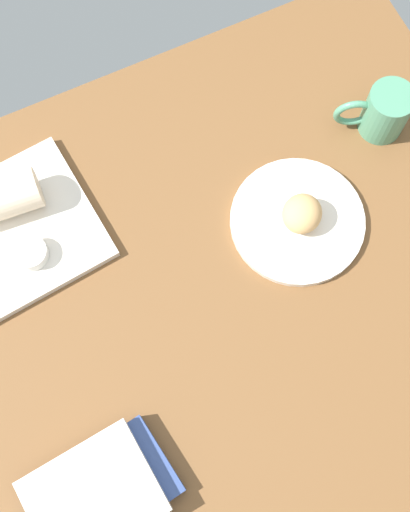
{
  "coord_description": "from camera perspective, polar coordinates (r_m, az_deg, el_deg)",
  "views": [
    {
      "loc": [
        14.62,
        27.13,
        113.45
      ],
      "look_at": [
        -0.07,
        -4.24,
        7.0
      ],
      "focal_mm": 47.58,
      "sensor_mm": 36.0,
      "label": 1
    }
  ],
  "objects": [
    {
      "name": "round_plate",
      "position": [
        1.18,
        7.76,
        2.94
      ],
      "size": [
        23.17,
        23.17,
        1.4
      ],
      "primitive_type": "cylinder",
      "color": "silver",
      "rests_on": "dining_table"
    },
    {
      "name": "sauce_cup",
      "position": [
        1.16,
        -14.43,
        0.24
      ],
      "size": [
        5.66,
        5.66,
        2.4
      ],
      "color": "silver",
      "rests_on": "square_plate"
    },
    {
      "name": "scone_pastry",
      "position": [
        1.15,
        8.16,
        3.54
      ],
      "size": [
        9.7,
        9.64,
        5.25
      ],
      "primitive_type": "ellipsoid",
      "rotation": [
        0.0,
        0.0,
        3.83
      ],
      "color": "tan",
      "rests_on": "round_plate"
    },
    {
      "name": "square_plate",
      "position": [
        1.2,
        -15.33,
        2.15
      ],
      "size": [
        27.64,
        27.64,
        1.6
      ],
      "primitive_type": "cube",
      "rotation": [
        0.0,
        0.0,
        0.1
      ],
      "color": "silver",
      "rests_on": "dining_table"
    },
    {
      "name": "book_stack",
      "position": [
        1.08,
        -8.94,
        -19.18
      ],
      "size": [
        22.99,
        16.63,
        5.21
      ],
      "color": "#33477F",
      "rests_on": "dining_table"
    },
    {
      "name": "coffee_mug",
      "position": [
        1.25,
        14.77,
        11.66
      ],
      "size": [
        12.77,
        8.04,
        10.03
      ],
      "color": "#4C8C6B",
      "rests_on": "dining_table"
    },
    {
      "name": "dining_table",
      "position": [
        1.16,
        0.86,
        -2.59
      ],
      "size": [
        110.0,
        90.0,
        4.0
      ],
      "primitive_type": "cube",
      "color": "brown",
      "rests_on": "ground"
    },
    {
      "name": "breakfast_wrap",
      "position": [
        1.18,
        -16.77,
        4.64
      ],
      "size": [
        13.54,
        8.1,
        6.98
      ],
      "primitive_type": "cylinder",
      "rotation": [
        1.57,
        0.0,
        1.48
      ],
      "color": "beige",
      "rests_on": "square_plate"
    }
  ]
}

